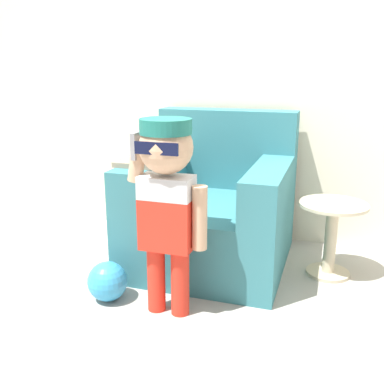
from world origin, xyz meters
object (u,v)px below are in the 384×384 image
armchair (213,209)px  side_table (331,232)px  toy_ball (107,281)px  person_child (167,188)px

armchair → side_table: size_ratio=2.19×
armchair → toy_ball: (-0.40, -0.72, -0.24)m
armchair → side_table: bearing=-1.2°
armchair → side_table: (0.75, -0.02, -0.07)m
side_table → toy_ball: 1.36m
person_child → toy_ball: size_ratio=4.61×
armchair → toy_ball: bearing=-118.9°
toy_ball → person_child: bearing=-1.8°
armchair → person_child: 0.80m
person_child → toy_ball: (-0.36, 0.01, -0.56)m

